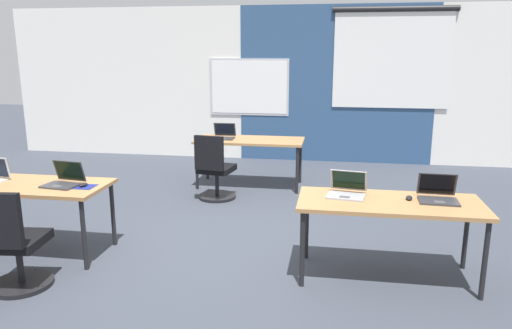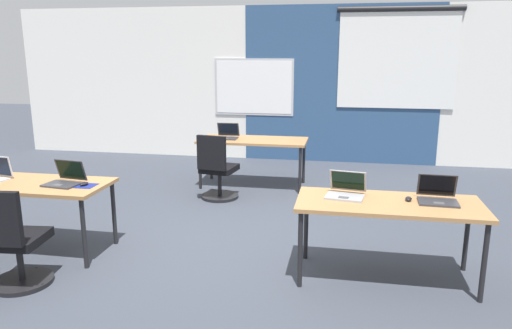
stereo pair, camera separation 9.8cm
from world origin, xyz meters
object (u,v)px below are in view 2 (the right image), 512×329
object	(u,v)px
desk_near_right	(389,208)
chair_far_left	(217,173)
mouse_near_right_end	(408,199)
laptop_near_left_inner	(65,179)
mouse_near_left_inner	(84,184)
desk_near_left	(29,188)
chair_near_left_inner	(14,247)
desk_far_center	(253,143)
laptop_near_right_end	(438,196)
laptop_far_left	(227,135)
laptop_near_right_inner	(346,191)

from	to	relation	value
desk_near_right	chair_far_left	distance (m)	2.94
mouse_near_right_end	laptop_near_left_inner	size ratio (longest dim) A/B	0.29
mouse_near_left_inner	desk_near_left	bearing A→B (deg)	178.54
chair_near_left_inner	desk_near_right	bearing A→B (deg)	-172.40
desk_far_center	laptop_near_right_end	size ratio (longest dim) A/B	4.68
laptop_near_right_end	laptop_far_left	world-z (taller)	laptop_near_right_end
chair_far_left	chair_near_left_inner	bearing A→B (deg)	78.52
mouse_near_right_end	chair_far_left	size ratio (longest dim) A/B	0.12
mouse_near_right_end	chair_near_left_inner	size ratio (longest dim) A/B	0.12
laptop_near_left_inner	laptop_near_right_end	bearing A→B (deg)	9.10
desk_near_right	laptop_near_right_inner	xyz separation A→B (m)	(-0.37, 0.10, 0.11)
laptop_near_right_end	mouse_near_left_inner	xyz separation A→B (m)	(-3.30, -0.10, -0.03)
laptop_near_left_inner	laptop_near_right_inner	xyz separation A→B (m)	(2.73, 0.09, -0.00)
mouse_near_right_end	chair_far_left	distance (m)	3.03
laptop_far_left	chair_near_left_inner	world-z (taller)	laptop_far_left
chair_near_left_inner	laptop_far_left	bearing A→B (deg)	-111.65
chair_near_left_inner	desk_far_center	bearing A→B (deg)	-117.47
desk_near_left	laptop_near_right_inner	bearing A→B (deg)	1.89
desk_near_right	chair_near_left_inner	size ratio (longest dim) A/B	1.74
laptop_near_right_end	mouse_near_right_end	bearing A→B (deg)	-173.53
desk_near_left	desk_far_center	size ratio (longest dim) A/B	1.00
desk_near_right	desk_far_center	size ratio (longest dim) A/B	1.00
desk_far_center	laptop_near_left_inner	distance (m)	3.10
chair_far_left	laptop_near_right_inner	xyz separation A→B (m)	(1.73, -1.94, 0.39)
chair_far_left	laptop_near_left_inner	bearing A→B (deg)	72.60
mouse_near_right_end	desk_near_left	bearing A→B (deg)	-178.91
laptop_far_left	desk_near_left	bearing A→B (deg)	-116.85
desk_near_left	chair_near_left_inner	size ratio (longest dim) A/B	1.74
laptop_near_right_inner	desk_near_left	bearing A→B (deg)	-168.74
laptop_near_right_inner	chair_near_left_inner	bearing A→B (deg)	-153.13
desk_near_left	laptop_far_left	bearing A→B (deg)	64.33
laptop_far_left	laptop_near_left_inner	size ratio (longest dim) A/B	0.92
laptop_near_left_inner	mouse_near_left_inner	bearing A→B (deg)	1.15
laptop_near_right_inner	mouse_near_right_end	bearing A→B (deg)	5.85
laptop_far_left	chair_near_left_inner	xyz separation A→B (m)	(-0.99, -3.58, -0.39)
desk_near_left	chair_far_left	size ratio (longest dim) A/B	1.74
laptop_near_right_end	chair_far_left	xyz separation A→B (m)	(-2.52, 1.95, -0.39)
desk_near_left	laptop_near_left_inner	world-z (taller)	laptop_near_left_inner
desk_near_left	laptop_near_right_end	size ratio (longest dim) A/B	4.68
laptop_far_left	laptop_near_right_inner	bearing A→B (deg)	-57.86
mouse_near_right_end	chair_far_left	world-z (taller)	chair_far_left
chair_far_left	mouse_near_left_inner	bearing A→B (deg)	77.98
desk_near_left	laptop_near_left_inner	xyz separation A→B (m)	(0.40, 0.01, 0.11)
desk_near_right	laptop_far_left	bearing A→B (deg)	127.47
mouse_near_right_end	chair_near_left_inner	xyz separation A→B (m)	(-3.31, -0.84, -0.36)
mouse_near_right_end	mouse_near_left_inner	world-z (taller)	mouse_near_left_inner
mouse_near_left_inner	laptop_near_right_inner	world-z (taller)	laptop_near_right_inner
desk_near_right	laptop_near_right_inner	bearing A→B (deg)	164.59
desk_far_center	chair_far_left	bearing A→B (deg)	-114.88
mouse_near_left_inner	chair_near_left_inner	size ratio (longest dim) A/B	0.12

